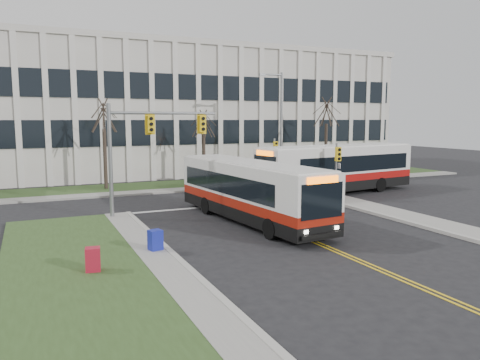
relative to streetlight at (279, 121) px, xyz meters
name	(u,v)px	position (x,y,z in m)	size (l,w,h in m)	color
ground	(297,235)	(-8.03, -16.20, -5.19)	(120.00, 120.00, 0.00)	black
grass_verge	(86,308)	(-18.03, -21.20, -5.13)	(5.00, 26.00, 0.12)	#314A1F
sidewalk_west	(187,291)	(-15.03, -21.20, -5.12)	(1.20, 26.00, 0.14)	#9E9B93
sidewalk_cross	(252,185)	(-3.03, -1.00, -5.12)	(44.00, 1.60, 0.14)	#9E9B93
building_lawn	(238,181)	(-3.03, 1.80, -5.13)	(44.00, 5.00, 0.12)	#314A1F
office_building	(192,113)	(-3.03, 13.80, 0.81)	(40.00, 16.00, 12.00)	silver
mast_arm_signal	(141,140)	(-13.65, -9.04, -0.94)	(6.11, 0.38, 6.20)	slate
signal_pole_near	(337,163)	(-0.83, -9.30, -2.69)	(0.34, 0.39, 3.80)	slate
signal_pole_far	(275,154)	(-0.83, -0.80, -2.69)	(0.34, 0.39, 3.80)	slate
streetlight	(279,121)	(0.00, 0.00, 0.00)	(2.15, 0.25, 9.20)	slate
directory_sign	(213,170)	(-5.53, 1.30, -4.02)	(1.50, 0.12, 2.00)	slate
tree_left	(104,117)	(-14.03, 1.80, 0.32)	(1.80, 1.80, 7.70)	#42352B
tree_mid	(203,125)	(-6.03, 2.00, -0.31)	(1.80, 1.80, 6.82)	#42352B
tree_right	(327,113)	(5.97, 1.80, 0.71)	(1.80, 1.80, 8.25)	#42352B
bus_main	(250,192)	(-8.79, -12.69, -3.65)	(2.51, 11.60, 3.09)	silver
bus_cross	(337,170)	(1.06, -6.70, -3.49)	(2.78, 12.82, 3.42)	silver
newspaper_box_blue	(155,242)	(-14.83, -16.46, -4.72)	(0.50, 0.45, 0.95)	#151F95
newspaper_box_red	(93,261)	(-17.45, -18.11, -4.72)	(0.50, 0.45, 0.95)	#A41529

